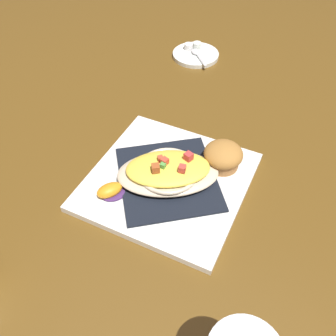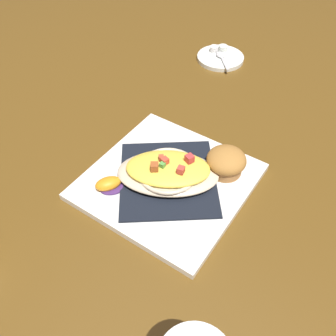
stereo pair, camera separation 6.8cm
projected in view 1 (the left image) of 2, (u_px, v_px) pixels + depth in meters
ground_plane at (168, 184)px, 0.72m from camera, size 2.60×2.60×0.00m
square_plate at (168, 181)px, 0.71m from camera, size 0.33×0.33×0.01m
folded_napkin at (168, 178)px, 0.70m from camera, size 0.25×0.25×0.00m
gratin_dish at (168, 171)px, 0.69m from camera, size 0.22×0.17×0.05m
muffin at (223, 156)px, 0.71m from camera, size 0.07×0.07×0.05m
orange_garnish at (111, 191)px, 0.67m from camera, size 0.06×0.06×0.02m
creamer_saucer at (196, 55)px, 1.03m from camera, size 0.13×0.13×0.01m
spoon at (197, 53)px, 1.02m from camera, size 0.06×0.09×0.01m
creamer_cup_0 at (197, 45)px, 1.04m from camera, size 0.02×0.02×0.02m
creamer_cup_1 at (189, 47)px, 1.04m from camera, size 0.02×0.02×0.02m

